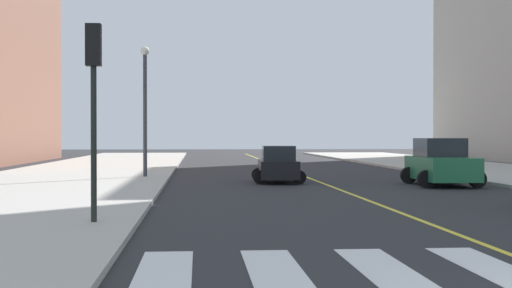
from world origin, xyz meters
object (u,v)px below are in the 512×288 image
traffic_light_far_corner (94,83)px  street_lamp (145,99)px  car_green_nearest (441,163)px  car_black_third (278,165)px

traffic_light_far_corner → street_lamp: street_lamp is taller
street_lamp → traffic_light_far_corner: bearing=-89.4°
car_green_nearest → car_black_third: car_green_nearest is taller
car_green_nearest → car_black_third: bearing=-18.1°
traffic_light_far_corner → street_lamp: bearing=90.6°
car_green_nearest → car_black_third: 7.43m
car_black_third → street_lamp: 7.80m
car_black_third → car_green_nearest: bearing=-17.7°
car_black_third → traffic_light_far_corner: traffic_light_far_corner is taller
traffic_light_far_corner → street_lamp: 19.15m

